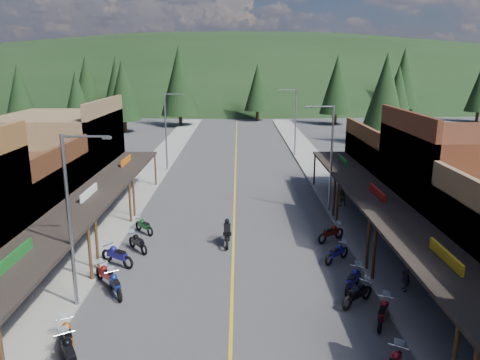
{
  "coord_description": "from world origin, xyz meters",
  "views": [
    {
      "loc": [
        0.32,
        -25.44,
        10.87
      ],
      "look_at": [
        0.42,
        6.08,
        3.0
      ],
      "focal_mm": 35.0,
      "sensor_mm": 36.0,
      "label": 1
    }
  ],
  "objects_px": {
    "pine_0": "(19,88)",
    "bike_west_5": "(115,284)",
    "pine_9": "(397,95)",
    "pine_11": "(385,92)",
    "streetlight_1": "(167,128)",
    "pine_10": "(123,90)",
    "streetlight_3": "(294,119)",
    "bike_west_8": "(138,242)",
    "bike_east_4": "(383,311)",
    "bike_east_8": "(331,232)",
    "pine_5": "(403,78)",
    "streetlight_2": "(329,154)",
    "bike_west_3": "(69,353)",
    "shop_west_3": "(62,158)",
    "pedestrian_east_a": "(406,275)",
    "pine_2": "(179,80)",
    "bike_west_6": "(106,274)",
    "pedestrian_east_b": "(341,195)",
    "shop_west_2": "(6,205)",
    "pine_7": "(86,81)",
    "shop_east_2": "(462,189)",
    "bike_west_7": "(117,254)",
    "bike_west_9": "(144,225)",
    "bike_east_6": "(353,279)",
    "shop_east_3": "(405,170)",
    "pine_3": "(258,87)",
    "bike_east_7": "(337,252)",
    "pine_8": "(77,100)",
    "rider_on_bike": "(227,234)",
    "streetlight_0": "(72,215)",
    "pine_4": "(337,84)",
    "bike_west_4": "(68,335)",
    "pine_1": "(117,82)"
  },
  "relations": [
    {
      "from": "streetlight_1",
      "to": "bike_west_5",
      "type": "xyz_separation_m",
      "value": [
        1.35,
        -26.88,
        -3.86
      ]
    },
    {
      "from": "bike_west_8",
      "to": "pine_7",
      "type": "bearing_deg",
      "value": 70.09
    },
    {
      "from": "bike_east_4",
      "to": "pine_11",
      "type": "bearing_deg",
      "value": 98.78
    },
    {
      "from": "pine_9",
      "to": "bike_west_7",
      "type": "distance_m",
      "value": 55.8
    },
    {
      "from": "streetlight_3",
      "to": "bike_west_8",
      "type": "distance_m",
      "value": 32.24
    },
    {
      "from": "pine_9",
      "to": "bike_west_6",
      "type": "distance_m",
      "value": 57.71
    },
    {
      "from": "bike_west_5",
      "to": "pine_9",
      "type": "bearing_deg",
      "value": 30.86
    },
    {
      "from": "bike_west_9",
      "to": "bike_east_6",
      "type": "xyz_separation_m",
      "value": [
        11.82,
        -8.05,
        0.06
      ]
    },
    {
      "from": "bike_west_5",
      "to": "pine_8",
      "type": "bearing_deg",
      "value": 81.62
    },
    {
      "from": "shop_east_2",
      "to": "bike_west_7",
      "type": "distance_m",
      "value": 20.61
    },
    {
      "from": "streetlight_2",
      "to": "pedestrian_east_a",
      "type": "xyz_separation_m",
      "value": [
        1.45,
        -12.72,
        -3.48
      ]
    },
    {
      "from": "pine_3",
      "to": "pine_11",
      "type": "height_order",
      "value": "pine_11"
    },
    {
      "from": "pine_0",
      "to": "bike_west_5",
      "type": "xyz_separation_m",
      "value": [
        34.4,
        -66.88,
        -5.88
      ]
    },
    {
      "from": "streetlight_1",
      "to": "bike_west_6",
      "type": "relative_size",
      "value": 3.97
    },
    {
      "from": "streetlight_2",
      "to": "pine_8",
      "type": "bearing_deg",
      "value": 132.14
    },
    {
      "from": "streetlight_1",
      "to": "bike_east_8",
      "type": "height_order",
      "value": "streetlight_1"
    },
    {
      "from": "bike_west_7",
      "to": "bike_east_4",
      "type": "bearing_deg",
      "value": -81.76
    },
    {
      "from": "streetlight_0",
      "to": "streetlight_1",
      "type": "distance_m",
      "value": 28.0
    },
    {
      "from": "pine_7",
      "to": "bike_east_6",
      "type": "xyz_separation_m",
      "value": [
        37.94,
        -80.44,
        -6.61
      ]
    },
    {
      "from": "pine_1",
      "to": "pine_8",
      "type": "relative_size",
      "value": 1.25
    },
    {
      "from": "pine_0",
      "to": "bike_west_5",
      "type": "relative_size",
      "value": 5.23
    },
    {
      "from": "pine_8",
      "to": "bike_west_4",
      "type": "relative_size",
      "value": 4.7
    },
    {
      "from": "streetlight_3",
      "to": "pine_2",
      "type": "bearing_deg",
      "value": 121.19
    },
    {
      "from": "pine_9",
      "to": "pine_11",
      "type": "distance_m",
      "value": 8.1
    },
    {
      "from": "pedestrian_east_a",
      "to": "streetlight_3",
      "type": "bearing_deg",
      "value": -176.81
    },
    {
      "from": "bike_west_3",
      "to": "bike_west_5",
      "type": "bearing_deg",
      "value": 57.24
    },
    {
      "from": "bike_west_6",
      "to": "pedestrian_east_a",
      "type": "distance_m",
      "value": 14.79
    },
    {
      "from": "pine_4",
      "to": "bike_west_7",
      "type": "xyz_separation_m",
      "value": [
        -24.38,
        -61.46,
        -6.57
      ]
    },
    {
      "from": "shop_east_3",
      "to": "bike_east_4",
      "type": "bearing_deg",
      "value": -111.14
    },
    {
      "from": "shop_east_3",
      "to": "bike_west_5",
      "type": "bearing_deg",
      "value": -140.11
    },
    {
      "from": "pine_0",
      "to": "shop_west_3",
      "type": "bearing_deg",
      "value": -62.66
    },
    {
      "from": "pine_10",
      "to": "bike_west_5",
      "type": "bearing_deg",
      "value": -77.27
    },
    {
      "from": "pine_0",
      "to": "bike_east_7",
      "type": "distance_m",
      "value": 78.12
    },
    {
      "from": "bike_west_5",
      "to": "bike_east_8",
      "type": "xyz_separation_m",
      "value": [
        11.72,
        7.04,
        0.01
      ]
    },
    {
      "from": "streetlight_1",
      "to": "pine_10",
      "type": "height_order",
      "value": "pine_10"
    },
    {
      "from": "bike_west_5",
      "to": "shop_west_2",
      "type": "bearing_deg",
      "value": 112.63
    },
    {
      "from": "shop_west_3",
      "to": "pedestrian_east_a",
      "type": "height_order",
      "value": "shop_west_3"
    },
    {
      "from": "streetlight_1",
      "to": "bike_west_3",
      "type": "height_order",
      "value": "streetlight_1"
    },
    {
      "from": "pedestrian_east_b",
      "to": "bike_west_6",
      "type": "bearing_deg",
      "value": 21.1
    },
    {
      "from": "bike_west_9",
      "to": "bike_east_7",
      "type": "bearing_deg",
      "value": -64.18
    },
    {
      "from": "pine_3",
      "to": "bike_east_8",
      "type": "bearing_deg",
      "value": -88.1
    },
    {
      "from": "pine_8",
      "to": "rider_on_bike",
      "type": "xyz_separation_m",
      "value": [
        21.63,
        -38.42,
        -5.26
      ]
    },
    {
      "from": "streetlight_3",
      "to": "pine_9",
      "type": "relative_size",
      "value": 0.74
    },
    {
      "from": "shop_east_2",
      "to": "streetlight_1",
      "type": "distance_m",
      "value": 29.03
    },
    {
      "from": "bike_west_6",
      "to": "pedestrian_east_b",
      "type": "height_order",
      "value": "pedestrian_east_b"
    },
    {
      "from": "bike_east_4",
      "to": "bike_east_8",
      "type": "bearing_deg",
      "value": 117.55
    },
    {
      "from": "pine_5",
      "to": "streetlight_2",
      "type": "bearing_deg",
      "value": -112.91
    },
    {
      "from": "pedestrian_east_a",
      "to": "shop_west_2",
      "type": "bearing_deg",
      "value": -105.36
    },
    {
      "from": "streetlight_2",
      "to": "pine_5",
      "type": "height_order",
      "value": "pine_5"
    },
    {
      "from": "pine_4",
      "to": "rider_on_bike",
      "type": "distance_m",
      "value": 61.58
    }
  ]
}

